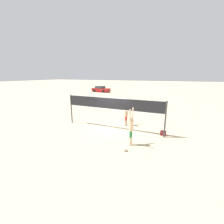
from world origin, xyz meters
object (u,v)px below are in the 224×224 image
at_px(player_spiker, 131,126).
at_px(parked_car_mid, 101,89).
at_px(player_blocker, 126,114).
at_px(volleyball_net, 112,106).
at_px(gear_bag, 163,133).
at_px(volleyball, 125,149).

height_order(player_spiker, parked_car_mid, player_spiker).
bearing_deg(parked_car_mid, player_blocker, -50.57).
height_order(volleyball_net, player_blocker, volleyball_net).
height_order(player_spiker, player_blocker, player_spiker).
bearing_deg(player_blocker, gear_bag, 72.98).
bearing_deg(gear_bag, parked_car_mid, 127.32).
distance_m(player_spiker, parked_car_mid, 29.42).
distance_m(volleyball, gear_bag, 3.68).
bearing_deg(player_spiker, parked_car_mid, 31.93).
relative_size(volleyball_net, player_spiker, 3.46).
distance_m(player_blocker, volleyball, 4.52).
bearing_deg(player_blocker, player_spiker, 23.42).
xyz_separation_m(player_blocker, volleyball, (1.39, -4.20, -0.91)).
height_order(volleyball_net, parked_car_mid, volleyball_net).
distance_m(volleyball, parked_car_mid, 30.12).
height_order(volleyball_net, volleyball, volleyball_net).
relative_size(volleyball_net, player_blocker, 4.01).
xyz_separation_m(volleyball_net, parked_car_mid, (-13.40, 22.92, -1.20)).
bearing_deg(volleyball_net, gear_bag, 5.30).
bearing_deg(parked_car_mid, gear_bag, -46.38).
xyz_separation_m(volleyball_net, gear_bag, (3.80, 0.35, -1.71)).
bearing_deg(parked_car_mid, player_spiker, -51.77).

